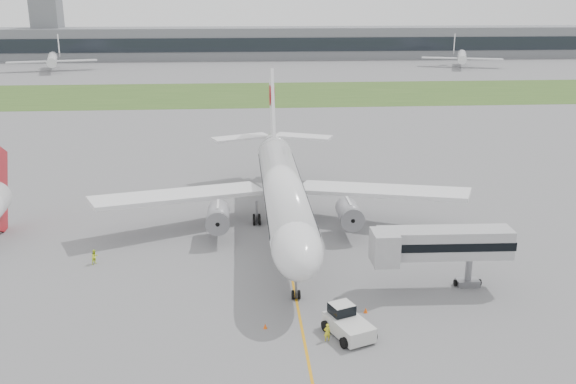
{
  "coord_description": "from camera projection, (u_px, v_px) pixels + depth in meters",
  "views": [
    {
      "loc": [
        -5.17,
        -72.01,
        28.8
      ],
      "look_at": [
        0.51,
        2.0,
        5.77
      ],
      "focal_mm": 40.0,
      "sensor_mm": 36.0,
      "label": 1
    }
  ],
  "objects": [
    {
      "name": "pushback_tug",
      "position": [
        347.0,
        322.0,
        56.4
      ],
      "size": [
        4.61,
        5.5,
        2.48
      ],
      "rotation": [
        0.0,
        0.0,
        0.38
      ],
      "color": "silver",
      "rests_on": "ground"
    },
    {
      "name": "ground_crew_far",
      "position": [
        95.0,
        257.0,
        71.1
      ],
      "size": [
        1.01,
        1.04,
        1.7
      ],
      "primitive_type": "imported",
      "rotation": [
        0.0,
        0.0,
        0.92
      ],
      "color": "#DEF829",
      "rests_on": "ground"
    },
    {
      "name": "safety_cone_right",
      "position": [
        366.0,
        310.0,
        60.37
      ],
      "size": [
        0.38,
        0.38,
        0.52
      ],
      "primitive_type": "cone",
      "color": "#F8560D",
      "rests_on": "ground"
    },
    {
      "name": "jet_bridge",
      "position": [
        436.0,
        244.0,
        63.89
      ],
      "size": [
        14.33,
        4.08,
        6.6
      ],
      "rotation": [
        0.0,
        0.0,
        -0.03
      ],
      "color": "#AAAAAC",
      "rests_on": "ground"
    },
    {
      "name": "grass_strip",
      "position": [
        256.0,
        94.0,
        191.76
      ],
      "size": [
        600.0,
        50.0,
        0.02
      ],
      "primitive_type": "cube",
      "color": "#34531F",
      "rests_on": "ground"
    },
    {
      "name": "safety_cone_left",
      "position": [
        265.0,
        326.0,
        57.54
      ],
      "size": [
        0.35,
        0.35,
        0.48
      ],
      "primitive_type": "cone",
      "color": "#F8560D",
      "rests_on": "ground"
    },
    {
      "name": "distant_aircraft_left",
      "position": [
        53.0,
        71.0,
        248.92
      ],
      "size": [
        39.47,
        36.63,
        12.74
      ],
      "primitive_type": null,
      "rotation": [
        0.0,
        0.0,
        0.25
      ],
      "color": "silver",
      "rests_on": "ground"
    },
    {
      "name": "airliner",
      "position": [
        282.0,
        186.0,
        80.45
      ],
      "size": [
        48.13,
        53.95,
        17.88
      ],
      "color": "silver",
      "rests_on": "ground"
    },
    {
      "name": "control_tower",
      "position": [
        51.0,
        60.0,
        291.84
      ],
      "size": [
        12.0,
        12.0,
        56.0
      ],
      "primitive_type": null,
      "color": "gray",
      "rests_on": "ground"
    },
    {
      "name": "ground",
      "position": [
        285.0,
        242.0,
        77.49
      ],
      "size": [
        600.0,
        600.0,
        0.0
      ],
      "primitive_type": "plane",
      "color": "slate",
      "rests_on": "ground"
    },
    {
      "name": "apron_markings",
      "position": [
        288.0,
        259.0,
        72.73
      ],
      "size": [
        70.0,
        70.0,
        0.04
      ],
      "primitive_type": null,
      "color": "orange",
      "rests_on": "ground"
    },
    {
      "name": "ground_crew_near",
      "position": [
        327.0,
        332.0,
        55.32
      ],
      "size": [
        0.65,
        0.48,
        1.64
      ],
      "primitive_type": "imported",
      "rotation": [
        0.0,
        0.0,
        3.29
      ],
      "color": "gold",
      "rests_on": "ground"
    },
    {
      "name": "distant_aircraft_right",
      "position": [
        461.0,
        67.0,
        261.47
      ],
      "size": [
        39.39,
        37.03,
        12.25
      ],
      "primitive_type": null,
      "rotation": [
        0.0,
        0.0,
        -0.33
      ],
      "color": "silver",
      "rests_on": "ground"
    },
    {
      "name": "terminal_building",
      "position": [
        249.0,
        43.0,
        294.32
      ],
      "size": [
        320.0,
        22.3,
        14.0
      ],
      "color": "gray",
      "rests_on": "ground"
    }
  ]
}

